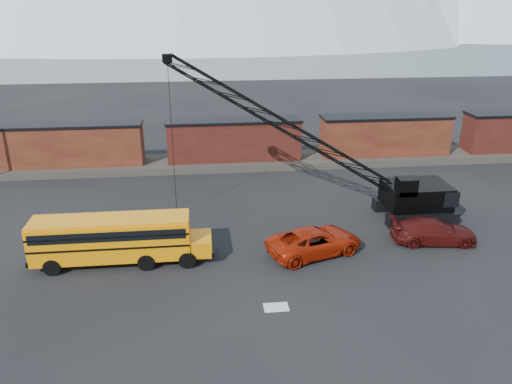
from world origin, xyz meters
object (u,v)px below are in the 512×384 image
school_bus (117,238)px  red_pickup (315,241)px  crawler_crane (294,131)px  maroon_suv (434,231)px

school_bus → red_pickup: size_ratio=1.78×
red_pickup → crawler_crane: bearing=-15.3°
school_bus → crawler_crane: bearing=26.2°
school_bus → red_pickup: school_bus is taller
school_bus → red_pickup: 13.03m
red_pickup → maroon_suv: bearing=-104.2°
red_pickup → maroon_suv: 8.80m
school_bus → crawler_crane: 14.96m
school_bus → crawler_crane: (12.60, 6.19, 5.17)m
school_bus → maroon_suv: size_ratio=1.96×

